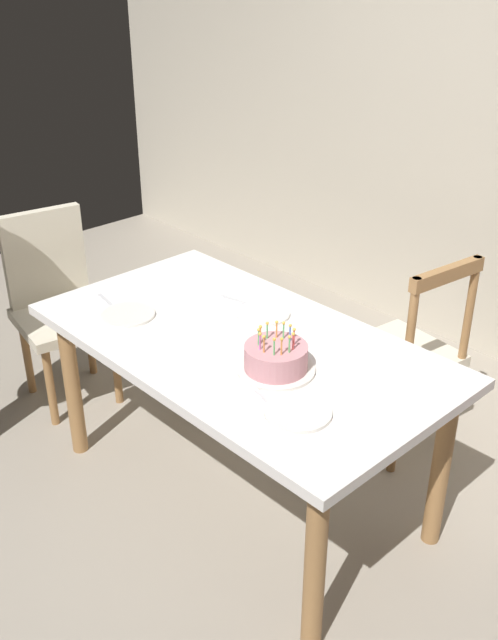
# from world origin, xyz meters

# --- Properties ---
(ground) EXTENTS (6.40, 6.40, 0.00)m
(ground) POSITION_xyz_m (0.00, 0.00, 0.00)
(ground) COLOR #9E9384
(dining_table) EXTENTS (1.64, 0.90, 0.74)m
(dining_table) POSITION_xyz_m (0.00, 0.00, 0.65)
(dining_table) COLOR white
(dining_table) RESTS_ON ground
(birthday_cake) EXTENTS (0.28, 0.28, 0.17)m
(birthday_cake) POSITION_xyz_m (0.26, -0.07, 0.79)
(birthday_cake) COLOR silver
(birthday_cake) RESTS_ON dining_table
(plate_near_celebrant) EXTENTS (0.22, 0.22, 0.01)m
(plate_near_celebrant) POSITION_xyz_m (-0.45, -0.20, 0.75)
(plate_near_celebrant) COLOR white
(plate_near_celebrant) RESTS_ON dining_table
(plate_far_side) EXTENTS (0.22, 0.22, 0.01)m
(plate_far_side) POSITION_xyz_m (-0.08, 0.20, 0.75)
(plate_far_side) COLOR white
(plate_far_side) RESTS_ON dining_table
(plate_near_guest) EXTENTS (0.22, 0.22, 0.01)m
(plate_near_guest) POSITION_xyz_m (0.49, -0.20, 0.75)
(plate_near_guest) COLOR white
(plate_near_guest) RESTS_ON dining_table
(fork_near_celebrant) EXTENTS (0.18, 0.05, 0.01)m
(fork_near_celebrant) POSITION_xyz_m (-0.61, -0.19, 0.75)
(fork_near_celebrant) COLOR silver
(fork_near_celebrant) RESTS_ON dining_table
(fork_far_side) EXTENTS (0.18, 0.05, 0.01)m
(fork_far_side) POSITION_xyz_m (-0.24, 0.21, 0.75)
(fork_far_side) COLOR silver
(fork_far_side) RESTS_ON dining_table
(fork_near_guest) EXTENTS (0.18, 0.06, 0.01)m
(fork_near_guest) POSITION_xyz_m (0.33, -0.21, 0.75)
(fork_near_guest) COLOR silver
(fork_near_guest) RESTS_ON dining_table
(chair_spindle_back) EXTENTS (0.49, 0.49, 0.95)m
(chair_spindle_back) POSITION_xyz_m (0.24, 0.76, 0.46)
(chair_spindle_back) COLOR beige
(chair_spindle_back) RESTS_ON ground
(chair_upholstered) EXTENTS (0.51, 0.51, 0.95)m
(chair_upholstered) POSITION_xyz_m (-1.21, -0.12, 0.53)
(chair_upholstered) COLOR beige
(chair_upholstered) RESTS_ON ground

